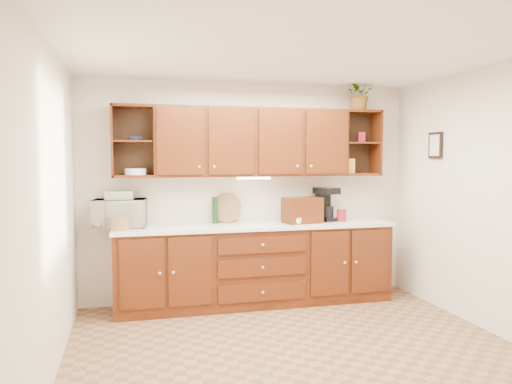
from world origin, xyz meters
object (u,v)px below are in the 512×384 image
microwave (120,213)px  potted_plant (360,94)px  coffee_maker (326,205)px  bread_box (302,210)px

microwave → potted_plant: size_ratio=1.44×
coffee_maker → potted_plant: 1.42m
bread_box → potted_plant: size_ratio=1.09×
potted_plant → microwave: bearing=179.2°
microwave → potted_plant: (2.86, -0.04, 1.39)m
microwave → potted_plant: 3.18m
bread_box → potted_plant: (0.78, 0.12, 1.40)m
coffee_maker → potted_plant: potted_plant is taller
potted_plant → coffee_maker: bearing=176.2°
microwave → bread_box: bearing=2.3°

